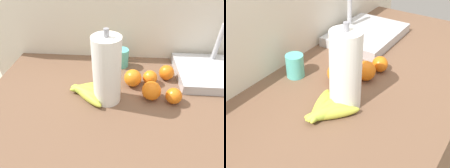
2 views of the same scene
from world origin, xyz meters
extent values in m
cube|color=brown|center=(0.00, 0.00, 0.44)|extent=(1.57, 0.75, 0.88)
cube|color=silver|center=(0.00, 0.41, 0.65)|extent=(1.97, 0.06, 1.30)
ellipsoid|color=gold|center=(-0.33, -0.01, 0.90)|extent=(0.17, 0.16, 0.04)
ellipsoid|color=#AAC63F|center=(-0.32, 0.00, 0.90)|extent=(0.19, 0.14, 0.04)
ellipsoid|color=#B5CA3F|center=(-0.31, 0.01, 0.90)|extent=(0.21, 0.11, 0.04)
ellipsoid|color=#AEC03F|center=(-0.31, 0.03, 0.90)|extent=(0.19, 0.07, 0.04)
ellipsoid|color=#B6C03F|center=(-0.31, 0.03, 0.90)|extent=(0.19, 0.05, 0.04)
ellipsoid|color=#A9C03F|center=(-0.32, 0.05, 0.90)|extent=(0.18, 0.08, 0.04)
ellipsoid|color=gold|center=(-0.31, 0.06, 0.90)|extent=(0.20, 0.10, 0.04)
sphere|color=orange|center=(0.04, 0.00, 0.91)|extent=(0.07, 0.07, 0.07)
sphere|color=orange|center=(-0.05, 0.02, 0.92)|extent=(0.08, 0.08, 0.08)
sphere|color=orange|center=(-0.04, 0.13, 0.91)|extent=(0.07, 0.07, 0.07)
sphere|color=orange|center=(0.04, 0.17, 0.91)|extent=(0.07, 0.07, 0.07)
sphere|color=orange|center=(-0.13, 0.11, 0.92)|extent=(0.08, 0.08, 0.08)
cylinder|color=white|center=(-0.24, 0.00, 1.02)|extent=(0.11, 0.11, 0.29)
cylinder|color=gray|center=(-0.24, 0.00, 1.04)|extent=(0.02, 0.02, 0.32)
cube|color=#B7BABF|center=(0.30, 0.20, 0.90)|extent=(0.41, 0.31, 0.05)
cylinder|color=#B2B2B7|center=(0.30, 0.31, 1.02)|extent=(0.02, 0.02, 0.19)
cylinder|color=#56BFB5|center=(-0.18, 0.28, 0.93)|extent=(0.07, 0.07, 0.10)
camera|label=1|loc=(-0.17, -0.62, 1.44)|focal=30.88mm
camera|label=2|loc=(-0.98, -0.46, 1.55)|focal=47.90mm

